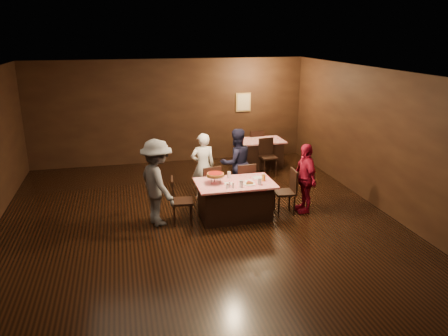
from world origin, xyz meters
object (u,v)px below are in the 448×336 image
Objects in this scene: chair_end_right at (285,191)px; chair_back_near at (268,157)px; chair_end_left at (182,200)px; pizza_stand at (215,175)px; chair_far_right at (244,183)px; chair_far_left at (209,185)px; diner_red_shirt at (305,178)px; main_table at (235,200)px; glass_amber at (264,178)px; diner_grey_knit at (157,183)px; diner_white_jacket at (203,166)px; diner_navy_hoodie at (236,163)px; plate_empty at (258,178)px; back_table at (260,153)px; glass_front_left at (241,184)px; glass_back at (229,175)px; glass_front_right at (260,181)px; chair_back_far at (254,145)px.

chair_end_right is 1.00× the size of chair_back_near.
pizza_stand is (0.70, 0.05, 0.48)m from chair_end_left.
chair_far_left is at bearing -5.40° from chair_far_right.
chair_far_left is at bearing -112.98° from diner_red_shirt.
glass_amber is at bearing -4.76° from main_table.
diner_white_jacket is at bearing -63.44° from diner_grey_knit.
diner_navy_hoodie is (-0.05, 0.46, 0.34)m from chair_far_right.
chair_end_right is 3.80× the size of plate_empty.
pizza_stand reaches higher than glass_amber.
main_table is at bearing 175.24° from glass_amber.
pizza_stand is (1.18, 0.00, 0.08)m from diner_grey_knit.
chair_end_left reaches higher than plate_empty.
glass_front_left is (-1.59, -3.65, 0.46)m from back_table.
chair_end_right reaches higher than plate_empty.
chair_far_left is 0.61× the size of diner_white_jacket.
chair_far_left is 2.79m from chair_back_near.
pizza_stand is at bearing -87.91° from chair_end_right.
glass_back is at bearing -129.78° from chair_back_near.
pizza_stand reaches higher than back_table.
glass_front_left is (0.48, -1.56, 0.07)m from diner_white_jacket.
main_table is at bearing -92.18° from diner_red_shirt.
glass_back reaches higher than plate_empty.
chair_far_right is at bearing -132.97° from chair_end_right.
back_table is 0.71m from chair_back_near.
back_table is 9.29× the size of glass_front_right.
chair_far_right is 1.41m from diner_red_shirt.
diner_white_jacket is 1.04m from glass_back.
pizza_stand is 0.97m from plate_empty.
main_table is 1.10m from chair_end_left.
chair_back_near is (2.74, 2.65, 0.00)m from chair_end_left.
main_table is at bearing -116.11° from back_table.
pizza_stand reaches higher than plate_empty.
chair_far_right and chair_end_left have the same top height.
glass_front_right is at bearing 117.51° from chair_far_left.
chair_end_left is at bearing 21.17° from chair_far_right.
diner_grey_knit is at bearing 17.99° from chair_far_left.
diner_white_jacket reaches higher than glass_amber.
diner_red_shirt is 10.75× the size of glass_front_right.
pizza_stand is (0.00, -0.70, 0.48)m from chair_far_left.
diner_grey_knit is (-1.15, -1.22, 0.10)m from diner_white_jacket.
diner_grey_knit reaches higher than glass_front_right.
back_table is at bearing 85.96° from chair_back_near.
diner_grey_knit is (-0.48, 0.05, 0.40)m from chair_end_left.
back_table is at bearing 66.44° from glass_front_left.
main_table is 1.68× the size of chair_end_right.
chair_back_far is at bearing 85.96° from chair_back_near.
plate_empty is 0.22m from glass_amber.
chair_far_left reaches higher than glass_back.
pizza_stand reaches higher than chair_back_near.
pizza_stand reaches higher than chair_end_left.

